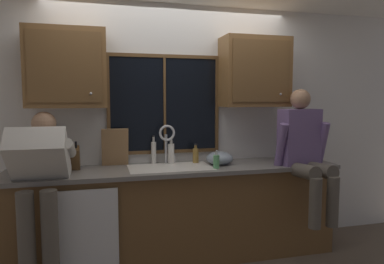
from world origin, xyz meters
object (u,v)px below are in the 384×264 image
(bottle_green_glass, at_px, (171,153))
(person_standing, at_px, (40,179))
(knife_block, at_px, (73,158))
(bottle_amber_small, at_px, (196,155))
(bottle_tall_clear, at_px, (154,152))
(soap_dispenser, at_px, (216,161))
(mixing_bowl, at_px, (220,158))
(person_sitting_on_counter, at_px, (305,148))
(cutting_board, at_px, (115,147))

(bottle_green_glass, bearing_deg, person_standing, -159.02)
(knife_block, xyz_separation_m, bottle_amber_small, (1.21, 0.06, -0.03))
(bottle_tall_clear, bearing_deg, bottle_green_glass, -18.14)
(person_standing, distance_m, bottle_amber_small, 1.50)
(bottle_tall_clear, bearing_deg, person_standing, -153.21)
(bottle_green_glass, bearing_deg, soap_dispenser, -41.82)
(bottle_tall_clear, relative_size, bottle_amber_small, 1.46)
(person_standing, bearing_deg, bottle_tall_clear, 26.79)
(soap_dispenser, bearing_deg, knife_block, 168.59)
(mixing_bowl, distance_m, soap_dispenser, 0.21)
(person_sitting_on_counter, distance_m, bottle_tall_clear, 1.51)
(mixing_bowl, bearing_deg, person_sitting_on_counter, -21.08)
(person_sitting_on_counter, relative_size, bottle_amber_small, 6.37)
(knife_block, relative_size, soap_dispenser, 1.80)
(bottle_green_glass, height_order, bottle_amber_small, bottle_green_glass)
(mixing_bowl, height_order, soap_dispenser, soap_dispenser)
(mixing_bowl, relative_size, soap_dispenser, 1.52)
(person_standing, relative_size, bottle_tall_clear, 5.07)
(soap_dispenser, bearing_deg, person_standing, -175.72)
(cutting_board, bearing_deg, soap_dispenser, -21.64)
(cutting_board, bearing_deg, knife_block, -165.32)
(person_sitting_on_counter, xyz_separation_m, bottle_green_glass, (-1.25, 0.45, -0.07))
(soap_dispenser, bearing_deg, mixing_bowl, 62.55)
(cutting_board, xyz_separation_m, bottle_green_glass, (0.56, -0.03, -0.07))
(bottle_amber_small, bearing_deg, cutting_board, 177.10)
(knife_block, relative_size, bottle_tall_clear, 1.11)
(person_sitting_on_counter, relative_size, cutting_board, 3.32)
(soap_dispenser, bearing_deg, cutting_board, 158.36)
(soap_dispenser, bearing_deg, bottle_green_glass, 138.18)
(soap_dispenser, bearing_deg, bottle_tall_clear, 144.38)
(soap_dispenser, xyz_separation_m, bottle_green_glass, (-0.37, 0.33, 0.04))
(person_standing, distance_m, cutting_board, 0.80)
(mixing_bowl, xyz_separation_m, bottle_tall_clear, (-0.64, 0.20, 0.06))
(person_sitting_on_counter, height_order, knife_block, person_sitting_on_counter)
(person_standing, height_order, soap_dispenser, person_standing)
(bottle_green_glass, xyz_separation_m, bottle_tall_clear, (-0.17, 0.06, 0.01))
(person_standing, bearing_deg, bottle_amber_small, 17.21)
(person_standing, relative_size, bottle_green_glass, 5.47)
(knife_block, height_order, cutting_board, cutting_board)
(cutting_board, bearing_deg, mixing_bowl, -9.98)
(knife_block, height_order, bottle_green_glass, knife_block)
(person_standing, height_order, bottle_green_glass, person_standing)
(person_standing, height_order, person_sitting_on_counter, person_sitting_on_counter)
(knife_block, distance_m, soap_dispenser, 1.35)
(bottle_amber_small, bearing_deg, person_standing, -162.79)
(knife_block, height_order, mixing_bowl, knife_block)
(person_sitting_on_counter, bearing_deg, knife_block, 170.22)
(cutting_board, xyz_separation_m, soap_dispenser, (0.93, -0.37, -0.12))
(mixing_bowl, bearing_deg, bottle_green_glass, 162.76)
(bottle_tall_clear, bearing_deg, cutting_board, -176.83)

